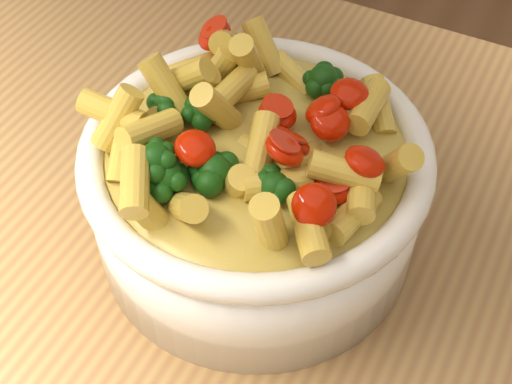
% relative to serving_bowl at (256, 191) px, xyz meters
% --- Properties ---
extents(serving_bowl, '(0.26, 0.26, 0.11)m').
position_rel_serving_bowl_xyz_m(serving_bowl, '(0.00, 0.00, 0.00)').
color(serving_bowl, white).
rests_on(serving_bowl, table).
extents(pasta_salad, '(0.20, 0.20, 0.05)m').
position_rel_serving_bowl_xyz_m(pasta_salad, '(0.00, -0.00, 0.07)').
color(pasta_salad, '#F2C34C').
rests_on(pasta_salad, serving_bowl).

